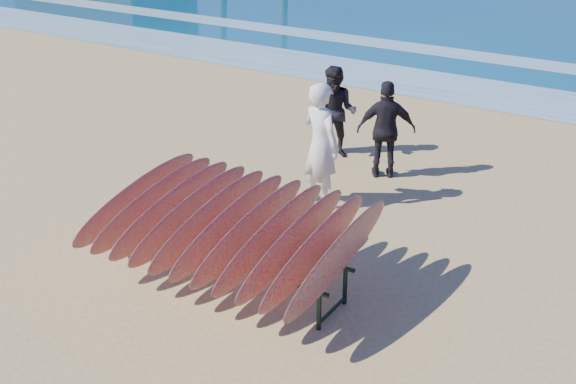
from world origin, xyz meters
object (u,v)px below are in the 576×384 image
object	(u,v)px
surfboard_rack	(230,225)
person_white	(321,145)
person_dark_a	(335,112)
person_dark_b	(386,130)

from	to	relation	value
surfboard_rack	person_white	bearing A→B (deg)	94.59
person_white	person_dark_a	world-z (taller)	person_white
surfboard_rack	person_dark_b	distance (m)	4.30
surfboard_rack	person_white	distance (m)	2.72
surfboard_rack	person_dark_b	world-z (taller)	person_dark_b
person_white	person_dark_a	size ratio (longest dim) A/B	1.18
person_white	person_dark_b	world-z (taller)	person_white
person_dark_b	person_white	bearing A→B (deg)	48.79
surfboard_rack	person_dark_a	size ratio (longest dim) A/B	1.90
person_dark_b	surfboard_rack	bearing A→B (deg)	60.25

